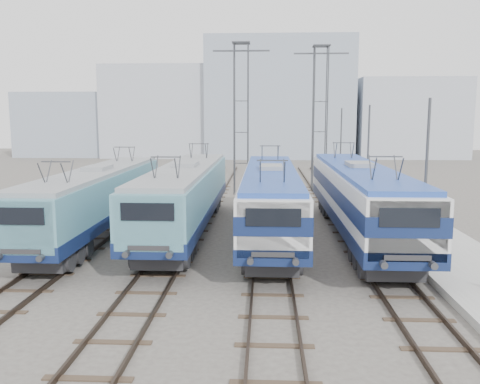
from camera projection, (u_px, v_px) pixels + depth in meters
name	position (u px, v px, depth m)	size (l,w,h in m)	color
ground	(215.00, 277.00, 19.95)	(160.00, 160.00, 0.00)	#514C47
platform	(418.00, 231.00, 27.33)	(4.00, 70.00, 0.30)	#9E9E99
locomotive_far_left	(97.00, 196.00, 26.32)	(2.73, 17.21, 3.24)	#101D46
locomotive_center_left	(186.00, 193.00, 26.92)	(2.83, 17.88, 3.37)	#101D46
locomotive_center_right	(271.00, 195.00, 26.02)	(2.78, 17.59, 3.31)	#101D46
locomotive_far_right	(359.00, 194.00, 25.78)	(2.91, 18.38, 3.46)	#101D46
catenary_tower_west	(241.00, 112.00, 40.72)	(4.50, 1.20, 12.00)	#3F4247
catenary_tower_east	(320.00, 112.00, 42.37)	(4.50, 1.20, 12.00)	#3F4247
mast_front	(426.00, 184.00, 20.99)	(0.12, 0.12, 7.00)	#3F4247
mast_mid	(368.00, 160.00, 32.85)	(0.12, 0.12, 7.00)	#3F4247
mast_rear	(341.00, 148.00, 44.70)	(0.12, 0.12, 7.00)	#3F4247
building_west	(165.00, 112.00, 80.87)	(18.00, 12.00, 14.00)	#A5ACB8
building_center	(279.00, 99.00, 79.69)	(22.00, 14.00, 18.00)	#8A97A8
building_east	(407.00, 118.00, 79.15)	(16.00, 12.00, 12.00)	#A5ACB8
building_far_west	(68.00, 125.00, 81.95)	(14.00, 10.00, 10.00)	#8A97A8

